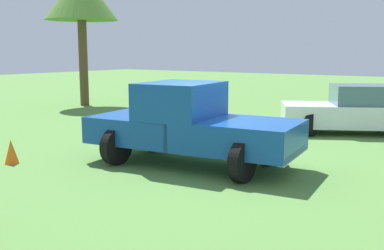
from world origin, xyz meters
name	(u,v)px	position (x,y,z in m)	size (l,w,h in m)	color
ground_plane	(202,163)	(0.00, 0.00, 0.00)	(80.00, 80.00, 0.00)	#54843D
pickup_truck	(187,122)	(-0.28, 0.20, 0.95)	(2.73, 4.91, 1.83)	black
sedan_near	(360,111)	(6.05, -1.84, 0.70)	(3.72, 4.86, 1.49)	black
traffic_cone	(11,152)	(-2.54, 3.46, 0.28)	(0.32, 0.32, 0.55)	orange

